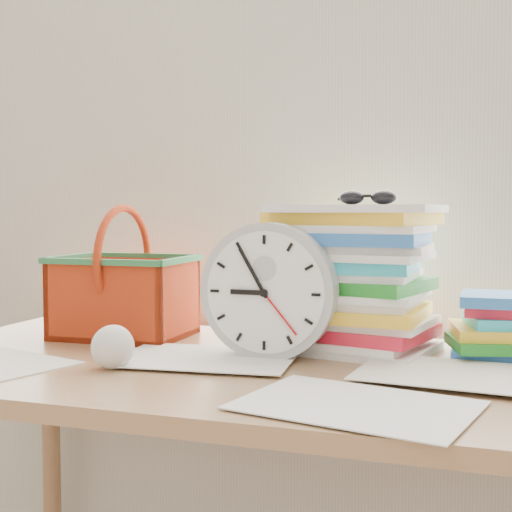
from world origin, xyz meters
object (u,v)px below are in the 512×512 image
(clock, at_px, (269,291))
(basket, at_px, (124,273))
(desk, at_px, (260,405))
(paper_stack, at_px, (352,278))

(clock, bearing_deg, basket, 161.49)
(basket, bearing_deg, desk, -25.17)
(desk, bearing_deg, paper_stack, 54.16)
(paper_stack, distance_m, clock, 0.19)
(desk, distance_m, paper_stack, 0.31)
(desk, relative_size, paper_stack, 4.34)
(desk, xyz_separation_m, basket, (-0.36, 0.16, 0.21))
(paper_stack, height_order, basket, paper_stack)
(desk, height_order, paper_stack, paper_stack)
(desk, distance_m, basket, 0.45)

